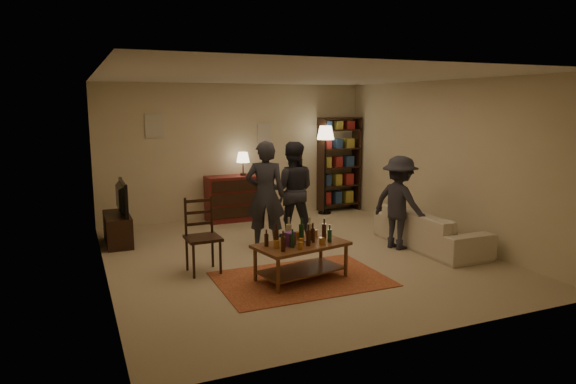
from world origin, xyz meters
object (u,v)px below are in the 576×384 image
coffee_table (300,248)px  dining_chair (202,232)px  tv_stand (118,221)px  person_by_sofa (399,203)px  bookshelf (339,163)px  floor_lamp (325,139)px  dresser (232,197)px  person_left (265,195)px  sofa (430,229)px  person_right (292,190)px

coffee_table → dining_chair: 1.41m
tv_stand → person_by_sofa: size_ratio=0.71×
bookshelf → floor_lamp: size_ratio=1.09×
dresser → bookshelf: (2.44, 0.07, 0.56)m
dining_chair → bookshelf: bookshelf is taller
person_left → floor_lamp: bearing=-112.2°
dresser → bookshelf: size_ratio=0.67×
coffee_table → sofa: (2.58, 0.60, -0.13)m
coffee_table → tv_stand: tv_stand is taller
coffee_table → sofa: bearing=13.0°
dining_chair → dresser: dresser is taller
tv_stand → sofa: bearing=-25.3°
dining_chair → person_right: (1.88, 1.19, 0.28)m
dresser → person_by_sofa: person_by_sofa is taller
sofa → dresser: bearing=37.5°
tv_stand → person_right: person_right is taller
dresser → sofa: 3.93m
coffee_table → dining_chair: bearing=142.5°
sofa → person_by_sofa: size_ratio=1.39×
floor_lamp → bookshelf: bearing=24.1°
tv_stand → person_right: (2.83, -0.75, 0.45)m
floor_lamp → tv_stand: bearing=-169.5°
bookshelf → dresser: bearing=-178.4°
tv_stand → dresser: (2.25, 0.91, 0.09)m
coffee_table → floor_lamp: bearing=58.6°
dining_chair → person_right: person_right is taller
coffee_table → bookshelf: (2.62, 3.78, 0.60)m
dresser → person_left: size_ratio=0.78×
dining_chair → tv_stand: (-0.95, 1.94, -0.17)m
person_by_sofa → dining_chair: bearing=70.0°
tv_stand → dresser: bearing=22.1°
dresser → person_by_sofa: bearing=-57.3°
person_left → person_by_sofa: person_left is taller
bookshelf → person_by_sofa: bookshelf is taller
tv_stand → person_right: bearing=-14.8°
sofa → person_left: 2.73m
dresser → floor_lamp: 2.29m
sofa → person_left: size_ratio=1.20×
floor_lamp → person_by_sofa: bearing=-92.2°
bookshelf → person_left: bearing=-139.3°
person_right → tv_stand: bearing=8.9°
dining_chair → bookshelf: bearing=36.1°
tv_stand → person_right: 2.96m
floor_lamp → person_left: floor_lamp is taller
floor_lamp → sofa: floor_lamp is taller
person_left → person_right: size_ratio=1.04×
tv_stand → person_left: person_left is taller
person_right → coffee_table: bearing=93.2°
coffee_table → person_by_sofa: (2.08, 0.76, 0.32)m
dresser → person_right: 1.80m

